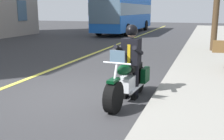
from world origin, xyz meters
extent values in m
plane|color=#333335|center=(0.00, 0.00, 0.00)|extent=(80.00, 80.00, 0.00)
cube|color=#E5DB4C|center=(0.00, -2.00, 0.01)|extent=(60.00, 0.16, 0.01)
cylinder|color=black|center=(0.73, 1.37, 0.33)|extent=(0.67, 0.25, 0.66)
cylinder|color=black|center=(-0.81, 1.48, 0.33)|extent=(0.67, 0.25, 0.66)
cube|color=silver|center=(-0.06, 1.43, 0.42)|extent=(0.58, 0.32, 0.32)
ellipsoid|color=black|center=(0.13, 1.41, 0.78)|extent=(0.58, 0.32, 0.24)
cube|color=black|center=(-0.41, 1.45, 0.74)|extent=(0.72, 0.33, 0.12)
cube|color=black|center=(-0.75, 1.70, 0.48)|extent=(0.41, 0.15, 0.36)
cube|color=black|center=(-0.78, 1.26, 0.48)|extent=(0.41, 0.15, 0.36)
cylinder|color=silver|center=(0.71, 1.37, 0.60)|extent=(0.35, 0.08, 0.76)
cylinder|color=silver|center=(0.55, 1.38, 1.00)|extent=(0.08, 0.60, 0.04)
cube|color=black|center=(0.73, 1.37, 0.68)|extent=(0.37, 0.19, 0.06)
cylinder|color=silver|center=(-0.35, 1.61, 0.26)|extent=(0.90, 0.15, 0.08)
cube|color=slate|center=(0.53, 1.38, 1.12)|extent=(0.06, 0.32, 0.28)
cylinder|color=black|center=(-0.31, 1.56, 0.42)|extent=(0.14, 0.14, 0.84)
cube|color=black|center=(-0.25, 1.56, 0.05)|extent=(0.27, 0.13, 0.10)
cylinder|color=black|center=(-0.32, 1.32, 0.42)|extent=(0.14, 0.14, 0.84)
cube|color=black|center=(-0.26, 1.32, 0.05)|extent=(0.27, 0.13, 0.10)
cube|color=black|center=(-0.31, 1.44, 1.12)|extent=(0.35, 0.42, 0.60)
cube|color=#B28C14|center=(-0.15, 1.43, 1.08)|extent=(0.03, 0.07, 0.44)
cylinder|color=black|center=(-0.12, 1.65, 1.18)|extent=(0.56, 0.14, 0.28)
cylinder|color=black|center=(-0.15, 1.21, 1.18)|extent=(0.56, 0.14, 0.28)
sphere|color=tan|center=(-0.31, 1.44, 1.55)|extent=(0.22, 0.22, 0.22)
sphere|color=black|center=(-0.31, 1.44, 1.60)|extent=(0.28, 0.28, 0.28)
cube|color=blue|center=(-18.45, -4.03, 1.77)|extent=(11.00, 2.50, 2.85)
cube|color=slate|center=(-18.45, -4.03, 2.10)|extent=(11.04, 2.52, 0.90)
cube|color=slate|center=(-12.95, -4.03, 2.00)|extent=(0.06, 2.40, 1.90)
cylinder|color=black|center=(-14.85, -2.83, 0.50)|extent=(1.00, 0.30, 1.00)
cylinder|color=black|center=(-14.85, -5.23, 0.50)|extent=(1.00, 0.30, 1.00)
cylinder|color=black|center=(-21.65, -2.83, 0.50)|extent=(1.00, 0.30, 1.00)
cylinder|color=black|center=(-21.65, -5.23, 0.50)|extent=(1.00, 0.30, 1.00)
cylinder|color=#42301E|center=(-8.06, 3.42, 1.84)|extent=(0.28, 0.28, 3.39)
cube|color=slate|center=(-12.71, -10.97, 2.00)|extent=(1.10, 0.06, 1.60)
camera|label=1|loc=(5.65, 3.04, 2.06)|focal=43.00mm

